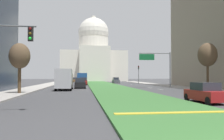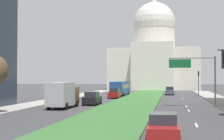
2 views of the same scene
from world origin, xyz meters
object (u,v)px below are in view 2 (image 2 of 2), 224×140
object	(u,v)px
traffic_light_far_right	(198,80)
sedan_far_horizon	(170,91)
capitol_building	(154,55)
sedan_very_far	(123,89)
box_truck_delivery	(63,95)
sedan_lead_stopped	(163,128)
city_bus	(120,87)
sedan_midblock	(92,99)
sedan_distant	(115,94)
overhead_guide_sign	(197,71)

from	to	relation	value
traffic_light_far_right	sedan_far_horizon	size ratio (longest dim) A/B	1.21
capitol_building	sedan_very_far	size ratio (longest dim) A/B	6.61
sedan_very_far	box_truck_delivery	distance (m)	47.75
sedan_lead_stopped	sedan_far_horizon	size ratio (longest dim) A/B	0.99
capitol_building	sedan_far_horizon	distance (m)	36.04
sedan_lead_stopped	city_bus	world-z (taller)	city_bus
traffic_light_far_right	sedan_far_horizon	world-z (taller)	traffic_light_far_right
capitol_building	sedan_midblock	world-z (taller)	capitol_building
sedan_midblock	box_truck_delivery	distance (m)	6.11
capitol_building	traffic_light_far_right	bearing A→B (deg)	-74.93
sedan_midblock	sedan_lead_stopped	bearing A→B (deg)	-66.69
sedan_lead_stopped	sedan_distant	world-z (taller)	sedan_distant
sedan_far_horizon	box_truck_delivery	xyz separation A→B (m)	(-12.79, -33.92, 0.85)
sedan_midblock	sedan_distant	xyz separation A→B (m)	(0.66, 14.49, 0.00)
sedan_far_horizon	city_bus	bearing A→B (deg)	-151.97
sedan_lead_stopped	city_bus	xyz separation A→B (m)	(-10.00, 46.90, 1.00)
sedan_distant	sedan_far_horizon	world-z (taller)	sedan_distant
sedan_lead_stopped	sedan_distant	distance (m)	39.66
overhead_guide_sign	sedan_midblock	world-z (taller)	overhead_guide_sign
sedan_midblock	sedan_far_horizon	world-z (taller)	sedan_midblock
capitol_building	city_bus	world-z (taller)	capitol_building
traffic_light_far_right	sedan_distant	bearing A→B (deg)	-152.95
sedan_very_far	city_bus	world-z (taller)	city_bus
traffic_light_far_right	sedan_distant	distance (m)	17.54
sedan_very_far	capitol_building	bearing A→B (deg)	70.14
sedan_midblock	sedan_very_far	size ratio (longest dim) A/B	0.98
sedan_very_far	box_truck_delivery	xyz separation A→B (m)	(-0.31, -47.74, 0.88)
capitol_building	overhead_guide_sign	bearing A→B (deg)	-82.14
sedan_distant	box_truck_delivery	size ratio (longest dim) A/B	0.66
city_bus	traffic_light_far_right	bearing A→B (deg)	-1.95
sedan_far_horizon	box_truck_delivery	bearing A→B (deg)	-110.67
sedan_distant	sedan_midblock	bearing A→B (deg)	-92.62
sedan_midblock	city_bus	distance (m)	22.95
sedan_far_horizon	sedan_distant	bearing A→B (deg)	-125.32
capitol_building	traffic_light_far_right	size ratio (longest dim) A/B	5.66
capitol_building	sedan_lead_stopped	size ratio (longest dim) A/B	6.93
sedan_distant	sedan_very_far	size ratio (longest dim) A/B	0.95
sedan_far_horizon	sedan_very_far	xyz separation A→B (m)	(-12.49, 13.83, -0.04)
overhead_guide_sign	sedan_very_far	distance (m)	46.15
sedan_far_horizon	box_truck_delivery	distance (m)	36.26
sedan_very_far	city_bus	bearing A→B (deg)	-83.04
city_bus	overhead_guide_sign	bearing A→B (deg)	-60.03
traffic_light_far_right	sedan_lead_stopped	distance (m)	46.79
box_truck_delivery	sedan_very_far	bearing A→B (deg)	89.63
sedan_very_far	city_bus	distance (m)	19.39
sedan_distant	sedan_very_far	xyz separation A→B (m)	(-2.69, 27.66, -0.06)
traffic_light_far_right	overhead_guide_sign	xyz separation A→B (m)	(-2.05, -23.32, 1.35)
overhead_guide_sign	sedan_midblock	xyz separation A→B (m)	(-14.08, 0.93, -3.82)
city_bus	sedan_very_far	bearing A→B (deg)	96.96
capitol_building	sedan_far_horizon	xyz separation A→B (m)	(5.14, -34.17, -10.22)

